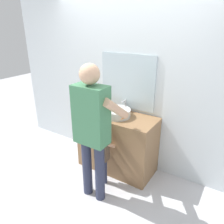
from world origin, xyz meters
TOP-DOWN VIEW (x-y plane):
  - ground_plane at (0.00, 0.00)m, footprint 14.00×14.00m
  - back_wall at (0.00, 0.62)m, footprint 4.40×0.10m
  - vanity_cabinet at (0.00, 0.30)m, footprint 1.15×0.54m
  - sink_basin at (0.00, 0.28)m, footprint 0.39×0.39m
  - faucet at (0.00, 0.51)m, footprint 0.18×0.14m
  - toothbrush_cup at (-0.41, 0.31)m, footprint 0.07×0.07m
  - child_toddler at (0.00, -0.10)m, footprint 0.26×0.26m
  - adult_parent at (0.06, -0.37)m, footprint 0.54×0.57m

SIDE VIEW (x-z plane):
  - ground_plane at x=0.00m, z-range 0.00..0.00m
  - vanity_cabinet at x=0.00m, z-range 0.00..0.89m
  - child_toddler at x=0.00m, z-range 0.08..0.93m
  - toothbrush_cup at x=-0.41m, z-range 0.84..1.05m
  - sink_basin at x=0.00m, z-range 0.89..1.00m
  - faucet at x=0.00m, z-range 0.88..1.06m
  - adult_parent at x=0.06m, z-range 0.18..1.92m
  - back_wall at x=0.00m, z-range 0.00..2.70m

